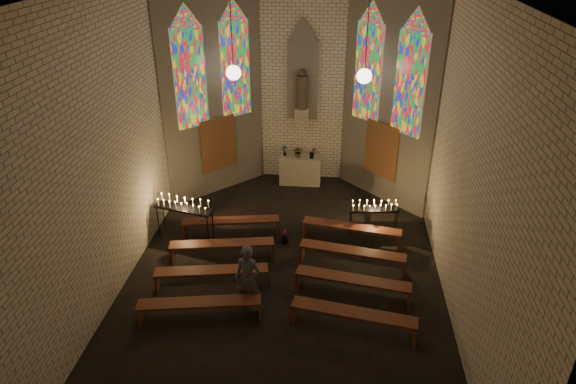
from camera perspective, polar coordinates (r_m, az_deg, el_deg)
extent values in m
plane|color=black|center=(13.40, -0.47, -9.52)|extent=(12.00, 12.00, 0.00)
cube|color=#EBE1C5|center=(17.24, 1.63, 12.31)|extent=(8.00, 0.02, 7.00)
cube|color=#EBE1C5|center=(6.62, -6.32, -16.93)|extent=(8.00, 0.02, 7.00)
cube|color=#EBE1C5|center=(12.64, -18.94, 4.80)|extent=(0.02, 12.00, 7.00)
cube|color=#EBE1C5|center=(11.89, 19.04, 3.33)|extent=(0.02, 12.00, 7.00)
cube|color=#EBE1C5|center=(16.47, -8.47, 11.27)|extent=(2.72, 2.72, 7.00)
cube|color=#EBE1C5|center=(16.09, 11.29, 10.63)|extent=(2.72, 2.72, 7.00)
cube|color=#4C3F8C|center=(15.82, -10.83, 12.27)|extent=(0.78, 0.78, 3.00)
cube|color=#4C3F8C|center=(16.63, -5.86, 13.37)|extent=(0.78, 0.78, 3.00)
cube|color=#4C3F8C|center=(16.34, 8.87, 12.93)|extent=(0.78, 0.78, 3.00)
cube|color=#4C3F8C|center=(15.35, 13.40, 11.53)|extent=(0.78, 0.78, 3.00)
cube|color=brown|center=(16.94, -7.74, 5.32)|extent=(0.95, 0.95, 1.80)
cube|color=brown|center=(16.58, 10.33, 4.59)|extent=(0.95, 0.95, 1.80)
cube|color=gray|center=(17.17, 1.61, 12.24)|extent=(1.00, 0.12, 2.60)
cone|color=gray|center=(16.80, 1.69, 17.67)|extent=(1.00, 1.00, 0.80)
cube|color=beige|center=(17.37, 1.53, 8.62)|extent=(0.45, 0.30, 0.40)
cylinder|color=#4E4435|center=(17.13, 1.56, 10.99)|extent=(0.36, 0.36, 1.10)
sphere|color=#4E4435|center=(16.95, 1.59, 13.09)|extent=(0.26, 0.26, 0.26)
sphere|color=white|center=(15.49, -6.08, 13.04)|extent=(0.44, 0.44, 0.44)
cylinder|color=black|center=(15.19, -6.35, 18.15)|extent=(0.02, 0.02, 2.80)
sphere|color=white|center=(15.21, 8.46, 12.61)|extent=(0.44, 0.44, 0.44)
cylinder|color=black|center=(14.90, 8.86, 17.80)|extent=(0.02, 0.02, 2.80)
cube|color=beige|center=(17.79, 1.37, 2.49)|extent=(1.40, 0.60, 1.00)
imported|color=#4C723F|center=(17.56, -0.39, 4.60)|extent=(0.23, 0.20, 0.37)
imported|color=#4C723F|center=(17.47, 1.14, 4.49)|extent=(0.37, 0.32, 0.38)
imported|color=#4C723F|center=(17.39, 2.73, 4.39)|extent=(0.28, 0.25, 0.41)
imported|color=#4C723F|center=(14.63, -0.35, -4.98)|extent=(0.23, 0.23, 0.39)
cube|color=black|center=(14.73, -11.51, -1.81)|extent=(1.75, 0.79, 0.05)
cylinder|color=black|center=(15.25, -14.23, -3.21)|extent=(0.03, 0.03, 0.96)
cylinder|color=black|center=(14.51, -8.90, -4.35)|extent=(0.03, 0.03, 0.96)
cylinder|color=black|center=(15.47, -13.61, -2.64)|extent=(0.03, 0.03, 0.96)
cylinder|color=black|center=(14.75, -8.33, -3.73)|extent=(0.03, 0.03, 0.96)
cube|color=black|center=(14.92, 9.55, -1.93)|extent=(1.44, 0.49, 0.04)
cylinder|color=black|center=(14.91, 7.00, -3.60)|extent=(0.03, 0.03, 0.79)
cylinder|color=black|center=(15.15, 11.98, -3.51)|extent=(0.03, 0.03, 0.79)
cylinder|color=black|center=(15.14, 6.88, -3.07)|extent=(0.03, 0.03, 0.79)
cylinder|color=black|center=(15.37, 11.78, -3.00)|extent=(0.03, 0.03, 0.79)
cube|color=#5D2C1A|center=(14.88, -6.40, -3.17)|extent=(2.81, 0.86, 0.07)
cube|color=#5D2C1A|center=(15.14, -11.50, -4.13)|extent=(0.13, 0.40, 0.50)
cube|color=#5D2C1A|center=(15.00, -1.15, -3.81)|extent=(0.13, 0.40, 0.50)
cube|color=#5D2C1A|center=(14.61, 7.11, -3.86)|extent=(2.81, 0.86, 0.07)
cube|color=#5D2C1A|center=(14.94, 1.90, -3.97)|extent=(0.13, 0.40, 0.50)
cube|color=#5D2C1A|center=(14.66, 12.32, -5.37)|extent=(0.13, 0.40, 0.50)
cube|color=#5D2C1A|center=(13.89, -7.37, -5.71)|extent=(2.81, 0.86, 0.07)
cube|color=#5D2C1A|center=(14.19, -12.83, -6.68)|extent=(0.13, 0.40, 0.50)
cube|color=#5D2C1A|center=(14.01, -1.72, -6.39)|extent=(0.13, 0.40, 0.50)
cube|color=#5D2C1A|center=(13.60, 7.17, -6.51)|extent=(2.81, 0.86, 0.07)
cube|color=#5D2C1A|center=(13.94, 1.56, -6.57)|extent=(0.13, 0.40, 0.50)
cube|color=#5D2C1A|center=(13.68, 12.78, -8.12)|extent=(0.13, 0.40, 0.50)
cube|color=#5D2C1A|center=(12.94, -8.50, -8.64)|extent=(2.81, 0.86, 0.07)
cube|color=#5D2C1A|center=(13.28, -14.35, -9.58)|extent=(0.13, 0.40, 0.50)
cube|color=#5D2C1A|center=(13.04, -2.39, -9.35)|extent=(0.13, 0.40, 0.50)
cube|color=#5D2C1A|center=(12.63, 7.24, -9.59)|extent=(2.81, 0.86, 0.07)
cube|color=#5D2C1A|center=(12.97, 1.16, -9.57)|extent=(0.13, 0.40, 0.50)
cube|color=#5D2C1A|center=(12.74, 13.33, -11.29)|extent=(0.13, 0.40, 0.50)
cube|color=#5D2C1A|center=(12.04, -9.83, -12.01)|extent=(2.81, 0.86, 0.07)
cube|color=#5D2C1A|center=(12.42, -16.13, -12.89)|extent=(0.13, 0.40, 0.50)
cube|color=#5D2C1A|center=(12.12, -3.17, -12.77)|extent=(0.13, 0.40, 0.50)
cube|color=#5D2C1A|center=(11.70, 7.32, -13.16)|extent=(2.81, 0.86, 0.07)
cube|color=#5D2C1A|center=(12.05, 0.69, -13.03)|extent=(0.13, 0.40, 0.50)
cube|color=#5D2C1A|center=(11.84, 13.97, -14.95)|extent=(0.13, 0.40, 0.50)
imported|color=#4F4F5A|center=(11.99, -4.49, -9.64)|extent=(0.70, 0.54, 1.71)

